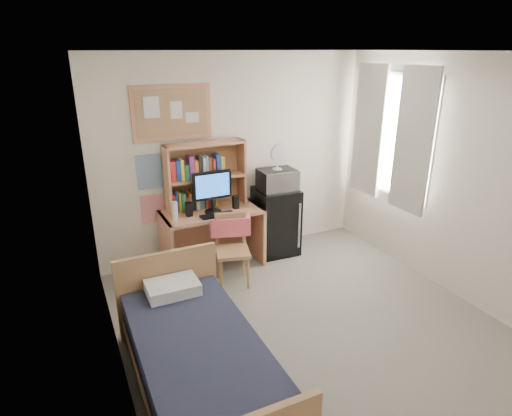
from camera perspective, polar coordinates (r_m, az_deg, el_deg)
name	(u,v)px	position (r m, az deg, el deg)	size (l,w,h in m)	color
floor	(319,335)	(4.40, 8.40, -16.46)	(3.60, 4.20, 0.02)	gray
ceiling	(337,51)	(3.53, 10.71, 19.86)	(3.60, 4.20, 0.02)	silver
wall_back	(234,158)	(5.54, -2.89, 6.70)	(3.60, 0.04, 2.60)	white
wall_left	(112,249)	(3.18, -18.66, -5.19)	(0.04, 4.20, 2.60)	white
wall_right	(472,184)	(4.98, 26.86, 2.87)	(0.04, 4.20, 2.60)	white
window_unit	(391,136)	(5.66, 17.60, 9.18)	(0.10, 1.40, 1.70)	white
curtain_left	(413,142)	(5.36, 20.23, 8.28)	(0.04, 0.55, 1.70)	beige
curtain_right	(369,131)	(5.93, 14.79, 9.94)	(0.04, 0.55, 1.70)	beige
bulletin_board	(172,113)	(5.17, -11.15, 12.35)	(0.94, 0.03, 0.64)	tan
poster_wave	(149,172)	(5.24, -14.06, 4.73)	(0.30, 0.01, 0.42)	#2863A1
poster_japan	(153,209)	(5.38, -13.63, -0.09)	(0.28, 0.01, 0.36)	red
desk	(212,239)	(5.41, -5.82, -4.09)	(1.21, 0.61, 0.76)	tan
desk_chair	(233,251)	(4.98, -3.13, -5.75)	(0.42, 0.42, 0.83)	tan
mini_fridge	(276,221)	(5.75, 2.65, -1.72)	(0.53, 0.53, 0.90)	black
bed	(200,367)	(3.63, -7.52, -20.28)	(0.93, 1.87, 0.51)	#1C1F32
hutch	(206,175)	(5.27, -6.71, 4.33)	(0.99, 0.25, 0.81)	tan
monitor	(212,192)	(5.12, -5.84, 2.13)	(0.48, 0.04, 0.51)	black
keyboard	(217,215)	(5.08, -5.18, -0.94)	(0.41, 0.13, 0.02)	black
speaker_left	(189,209)	(5.09, -8.93, -0.18)	(0.07, 0.07, 0.17)	black
speaker_right	(236,202)	(5.28, -2.73, 0.80)	(0.07, 0.07, 0.16)	black
water_bottle	(175,211)	(5.00, -10.76, -0.37)	(0.06, 0.06, 0.22)	white
hoodie	(230,226)	(5.07, -3.48, -2.44)	(0.47, 0.14, 0.23)	#FF6172
microwave	(277,180)	(5.54, 2.84, 3.79)	(0.46, 0.35, 0.27)	#B4B4B9
desk_fan	(278,158)	(5.46, 2.89, 6.69)	(0.25, 0.25, 0.31)	white
pillow	(173,288)	(4.05, -11.06, -10.37)	(0.47, 0.33, 0.11)	white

